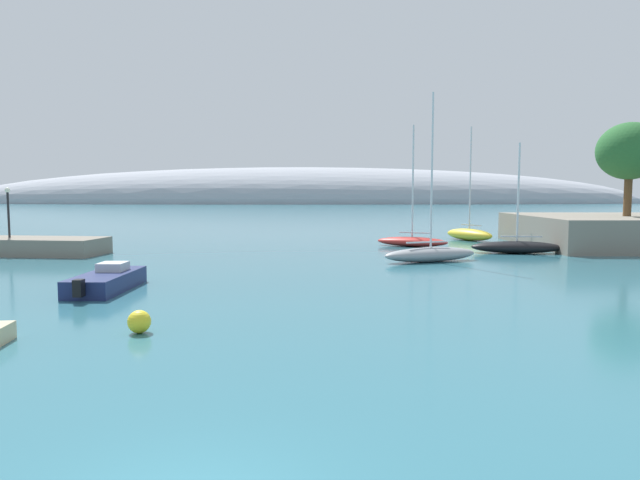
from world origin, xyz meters
name	(u,v)px	position (x,y,z in m)	size (l,w,h in m)	color
shore_outcrop	(625,231)	(27.45, 39.78, 1.27)	(16.06, 15.60, 2.55)	gray
tree_clump_shore	(632,151)	(27.15, 38.74, 7.82)	(5.15, 5.15, 7.63)	brown
distant_ridge	(300,203)	(-6.75, 225.06, 0.00)	(283.04, 52.20, 29.28)	#999EA8
sailboat_black_near_shore	(518,246)	(16.55, 34.07, 0.51)	(6.80, 2.62, 8.13)	black
sailboat_yellow_mid_mooring	(471,234)	(15.97, 45.31, 0.64)	(4.26, 5.82, 10.58)	yellow
sailboat_red_outer_mooring	(414,240)	(9.64, 39.35, 0.51)	(6.19, 4.04, 10.03)	red
sailboat_grey_end_of_line	(432,253)	(9.15, 28.94, 0.56)	(6.79, 3.84, 10.86)	gray
motorboat_navy_foreground	(109,281)	(-7.91, 18.25, 0.44)	(2.08, 5.79, 1.19)	navy
mooring_buoy_yellow	(141,322)	(-3.86, 10.28, 0.37)	(0.74, 0.74, 0.74)	yellow
harbor_lamp_post	(10,206)	(-20.76, 33.54, 3.51)	(0.36, 0.36, 3.64)	black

